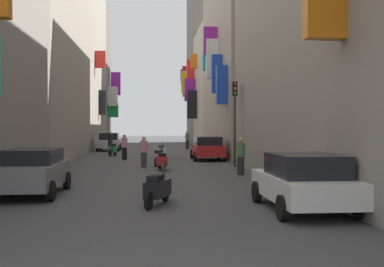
{
  "coord_description": "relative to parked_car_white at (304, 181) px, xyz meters",
  "views": [
    {
      "loc": [
        0.15,
        -3.2,
        2.19
      ],
      "look_at": [
        2.77,
        26.47,
        1.7
      ],
      "focal_mm": 43.78,
      "sensor_mm": 36.0,
      "label": 1
    }
  ],
  "objects": [
    {
      "name": "parked_car_silver",
      "position": [
        -7.59,
        30.05,
        0.04
      ],
      "size": [
        1.98,
        3.91,
        1.55
      ],
      "color": "#B7B7BC",
      "rests_on": "ground"
    },
    {
      "name": "pedestrian_crossing",
      "position": [
        -5.63,
        18.74,
        0.04
      ],
      "size": [
        0.53,
        0.53,
        1.63
      ],
      "color": "black",
      "rests_on": "ground"
    },
    {
      "name": "scooter_red",
      "position": [
        -3.4,
        11.35,
        -0.3
      ],
      "size": [
        0.57,
        1.89,
        1.13
      ],
      "color": "red",
      "rests_on": "ground"
    },
    {
      "name": "pedestrian_mid_street",
      "position": [
        -4.3,
        12.96,
        0.04
      ],
      "size": [
        0.54,
        0.54,
        1.63
      ],
      "color": "#3B3B3B",
      "rests_on": "ground"
    },
    {
      "name": "traffic_light_near_corner",
      "position": [
        0.54,
        12.94,
        2.31
      ],
      "size": [
        0.26,
        0.34,
        4.54
      ],
      "color": "#2D2D2D",
      "rests_on": "ground"
    },
    {
      "name": "building_left_mid_a",
      "position": [
        -12.08,
        28.03,
        7.5
      ],
      "size": [
        6.98,
        30.31,
        16.53
      ],
      "color": "#9E9384",
      "rests_on": "ground"
    },
    {
      "name": "building_right_mid_c",
      "position": [
        3.89,
        36.38,
        5.28
      ],
      "size": [
        7.19,
        9.94,
        12.08
      ],
      "color": "#B2A899",
      "rests_on": "ground"
    },
    {
      "name": "pedestrian_near_right",
      "position": [
        0.05,
        8.78,
        0.07
      ],
      "size": [
        0.5,
        0.5,
        1.68
      ],
      "color": "#282828",
      "rests_on": "ground"
    },
    {
      "name": "building_right_mid_b",
      "position": [
        3.91,
        23.81,
        8.04
      ],
      "size": [
        7.02,
        15.14,
        17.62
      ],
      "color": "#9E9384",
      "rests_on": "ground"
    },
    {
      "name": "parked_car_grey",
      "position": [
        -7.72,
        3.43,
        -0.0
      ],
      "size": [
        2.0,
        3.92,
        1.44
      ],
      "color": "slate",
      "rests_on": "ground"
    },
    {
      "name": "building_left_mid_b",
      "position": [
        -12.06,
        47.33,
        7.77
      ],
      "size": [
        7.25,
        8.3,
        17.11
      ],
      "color": "slate",
      "rests_on": "ground"
    },
    {
      "name": "parked_car_white",
      "position": [
        0.0,
        0.0,
        0.0
      ],
      "size": [
        2.02,
        3.99,
        1.47
      ],
      "color": "white",
      "rests_on": "ground"
    },
    {
      "name": "pedestrian_far_away",
      "position": [
        -0.54,
        31.66,
        0.09
      ],
      "size": [
        0.39,
        0.39,
        1.72
      ],
      "color": "#242424",
      "rests_on": "ground"
    },
    {
      "name": "building_right_far",
      "position": [
        3.9,
        46.41,
        8.84
      ],
      "size": [
        7.06,
        10.15,
        19.23
      ],
      "color": "slate",
      "rests_on": "ground"
    },
    {
      "name": "scooter_silver",
      "position": [
        -3.47,
        14.05,
        -0.3
      ],
      "size": [
        0.72,
        1.94,
        1.13
      ],
      "color": "#ADADB2",
      "rests_on": "ground"
    },
    {
      "name": "pedestrian_near_left",
      "position": [
        -7.15,
        25.87,
        0.1
      ],
      "size": [
        0.53,
        0.53,
        1.74
      ],
      "color": "black",
      "rests_on": "ground"
    },
    {
      "name": "scooter_black",
      "position": [
        -3.75,
        1.12,
        -0.3
      ],
      "size": [
        0.8,
        1.91,
        1.13
      ],
      "color": "black",
      "rests_on": "ground"
    },
    {
      "name": "scooter_white",
      "position": [
        -3.21,
        19.71,
        -0.3
      ],
      "size": [
        0.51,
        1.86,
        1.13
      ],
      "color": "silver",
      "rests_on": "ground"
    },
    {
      "name": "parked_car_red",
      "position": [
        -0.33,
        17.85,
        0.02
      ],
      "size": [
        1.98,
        3.95,
        1.5
      ],
      "color": "#B21E1E",
      "rests_on": "ground"
    },
    {
      "name": "ground_plane",
      "position": [
        -4.08,
        21.48,
        -0.77
      ],
      "size": [
        140.0,
        140.0,
        0.0
      ],
      "primitive_type": "plane",
      "color": "#424244"
    },
    {
      "name": "scooter_green",
      "position": [
        -6.71,
        22.76,
        -0.3
      ],
      "size": [
        0.63,
        1.86,
        1.13
      ],
      "color": "#287F3D",
      "rests_on": "ground"
    }
  ]
}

